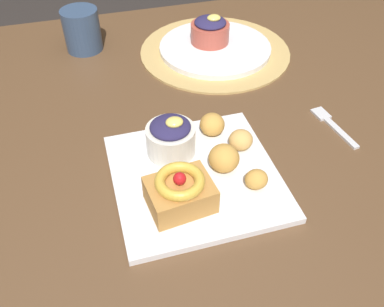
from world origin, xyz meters
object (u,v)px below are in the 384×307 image
(back_plate, at_px, (215,48))
(coffee_mug, at_px, (82,30))
(fritter_back, at_px, (212,124))
(fork, at_px, (332,124))
(front_plate, at_px, (195,177))
(fritter_extra, at_px, (223,158))
(cake_slice, at_px, (180,192))
(fritter_middle, at_px, (256,179))
(berry_ramekin, at_px, (171,137))
(back_ramekin, at_px, (210,30))
(fritter_front, at_px, (241,140))

(back_plate, distance_m, coffee_mug, 0.31)
(fritter_back, relative_size, fork, 0.37)
(fritter_back, bearing_deg, front_plate, -122.36)
(fritter_extra, relative_size, coffee_mug, 0.52)
(fork, bearing_deg, cake_slice, 102.86)
(fritter_back, bearing_deg, fork, -6.98)
(fritter_middle, xyz_separation_m, back_plate, (0.08, 0.44, -0.02))
(cake_slice, distance_m, berry_ramekin, 0.12)
(back_ramekin, bearing_deg, fritter_back, -107.06)
(fork, bearing_deg, berry_ramekin, 83.03)
(front_plate, distance_m, berry_ramekin, 0.08)
(fritter_middle, height_order, fritter_back, fritter_back)
(front_plate, xyz_separation_m, fritter_extra, (0.05, 0.00, 0.03))
(back_ramekin, xyz_separation_m, fork, (0.13, -0.34, -0.04))
(front_plate, height_order, fork, front_plate)
(fritter_front, height_order, fork, fritter_front)
(front_plate, distance_m, fritter_back, 0.11)
(front_plate, relative_size, cake_slice, 2.57)
(fritter_front, height_order, back_ramekin, back_ramekin)
(front_plate, bearing_deg, berry_ramekin, 111.20)
(fritter_back, bearing_deg, fritter_extra, -97.36)
(front_plate, xyz_separation_m, coffee_mug, (-0.13, 0.48, 0.04))
(back_plate, bearing_deg, coffee_mug, 161.24)
(berry_ramekin, bearing_deg, back_ramekin, 62.39)
(fritter_front, bearing_deg, fritter_extra, -139.62)
(fritter_extra, bearing_deg, cake_slice, -147.27)
(back_plate, height_order, back_ramekin, back_ramekin)
(fritter_extra, distance_m, fork, 0.25)
(fritter_extra, bearing_deg, fritter_front, 40.38)
(front_plate, distance_m, back_ramekin, 0.44)
(front_plate, distance_m, fritter_front, 0.10)
(fritter_back, xyz_separation_m, back_plate, (0.10, 0.29, -0.02))
(back_plate, relative_size, back_ramekin, 2.90)
(cake_slice, height_order, berry_ramekin, berry_ramekin)
(fritter_front, relative_size, fork, 0.33)
(cake_slice, height_order, fritter_back, cake_slice)
(front_plate, bearing_deg, back_plate, 67.27)
(fritter_extra, bearing_deg, back_plate, 73.36)
(berry_ramekin, relative_size, fritter_middle, 2.26)
(fritter_front, xyz_separation_m, fritter_extra, (-0.05, -0.04, 0.01))
(cake_slice, xyz_separation_m, fritter_extra, (0.09, 0.06, -0.01))
(back_plate, bearing_deg, fork, -68.45)
(cake_slice, xyz_separation_m, back_ramekin, (0.19, 0.46, 0.01))
(front_plate, relative_size, fritter_extra, 5.22)
(front_plate, relative_size, fork, 2.10)
(fritter_extra, bearing_deg, back_ramekin, 75.05)
(berry_ramekin, xyz_separation_m, back_ramekin, (0.18, 0.34, 0.00))
(fritter_back, distance_m, back_ramekin, 0.33)
(fritter_middle, relative_size, coffee_mug, 0.38)
(berry_ramekin, relative_size, coffee_mug, 0.86)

